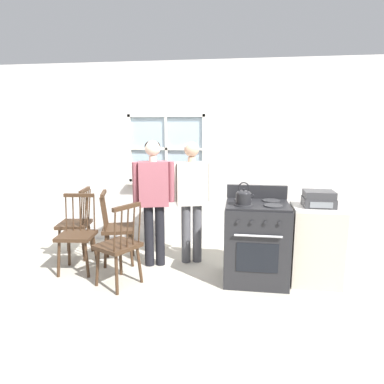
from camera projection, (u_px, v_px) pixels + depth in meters
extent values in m
plane|color=#B2AD9E|center=(163.00, 282.00, 3.98)|extent=(16.00, 16.00, 0.00)
cube|color=white|center=(56.00, 154.00, 5.36)|extent=(2.37, 0.06, 2.70)
cube|color=white|center=(306.00, 157.00, 4.84)|extent=(2.86, 0.06, 2.70)
cube|color=white|center=(167.00, 212.00, 5.28)|extent=(1.16, 0.06, 0.95)
cube|color=white|center=(166.00, 88.00, 4.93)|extent=(1.16, 0.06, 0.74)
cube|color=silver|center=(166.00, 184.00, 5.12)|extent=(1.22, 0.10, 0.03)
cube|color=#9EB7C6|center=(167.00, 149.00, 5.11)|extent=(1.10, 0.01, 0.95)
cube|color=silver|center=(166.00, 149.00, 5.08)|extent=(0.04, 0.02, 1.01)
cube|color=silver|center=(166.00, 149.00, 5.08)|extent=(1.16, 0.02, 0.04)
cube|color=silver|center=(130.00, 148.00, 5.16)|extent=(0.04, 0.03, 1.01)
cube|color=silver|center=(204.00, 149.00, 5.00)|extent=(0.04, 0.03, 1.01)
cube|color=silver|center=(166.00, 115.00, 4.99)|extent=(1.16, 0.03, 0.04)
cube|color=silver|center=(167.00, 181.00, 5.17)|extent=(1.16, 0.03, 0.04)
cube|color=#3D2819|center=(76.00, 236.00, 4.20)|extent=(0.46, 0.44, 0.04)
cylinder|color=#3D2819|center=(59.00, 259.00, 4.09)|extent=(0.07, 0.07, 0.44)
cylinder|color=#3D2819|center=(87.00, 259.00, 4.08)|extent=(0.07, 0.07, 0.44)
cylinder|color=#3D2819|center=(69.00, 250.00, 4.40)|extent=(0.07, 0.07, 0.44)
cylinder|color=#3D2819|center=(95.00, 250.00, 4.39)|extent=(0.07, 0.07, 0.44)
cylinder|color=#3D2819|center=(66.00, 214.00, 4.33)|extent=(0.02, 0.07, 0.46)
cylinder|color=#3D2819|center=(73.00, 214.00, 4.32)|extent=(0.02, 0.07, 0.46)
cylinder|color=#3D2819|center=(80.00, 214.00, 4.32)|extent=(0.02, 0.07, 0.46)
cylinder|color=#3D2819|center=(87.00, 214.00, 4.32)|extent=(0.02, 0.07, 0.46)
cylinder|color=#3D2819|center=(94.00, 214.00, 4.31)|extent=(0.02, 0.07, 0.46)
cube|color=#3D2819|center=(79.00, 195.00, 4.27)|extent=(0.38, 0.08, 0.04)
cube|color=#3D2819|center=(74.00, 224.00, 4.69)|extent=(0.46, 0.47, 0.04)
cylinder|color=#3D2819|center=(68.00, 237.00, 4.90)|extent=(0.08, 0.07, 0.44)
cylinder|color=#3D2819|center=(59.00, 245.00, 4.57)|extent=(0.07, 0.08, 0.44)
cylinder|color=#3D2819|center=(90.00, 237.00, 4.91)|extent=(0.07, 0.08, 0.44)
cylinder|color=#3D2819|center=(83.00, 245.00, 4.57)|extent=(0.08, 0.07, 0.44)
cylinder|color=#3D2819|center=(89.00, 205.00, 4.83)|extent=(0.07, 0.03, 0.46)
cylinder|color=#3D2819|center=(88.00, 206.00, 4.74)|extent=(0.07, 0.03, 0.46)
cylinder|color=#3D2819|center=(86.00, 208.00, 4.65)|extent=(0.07, 0.03, 0.46)
cylinder|color=#3D2819|center=(84.00, 210.00, 4.56)|extent=(0.07, 0.03, 0.46)
cylinder|color=#3D2819|center=(81.00, 211.00, 4.47)|extent=(0.07, 0.03, 0.46)
cube|color=#3D2819|center=(85.00, 190.00, 4.60)|extent=(0.10, 0.38, 0.04)
cube|color=#3D2819|center=(118.00, 246.00, 3.84)|extent=(0.55, 0.56, 0.04)
cylinder|color=#3D2819|center=(121.00, 258.00, 4.12)|extent=(0.06, 0.09, 0.44)
cylinder|color=#3D2819|center=(98.00, 267.00, 3.85)|extent=(0.09, 0.06, 0.44)
cylinder|color=#3D2819|center=(139.00, 265.00, 3.93)|extent=(0.09, 0.06, 0.44)
cylinder|color=#3D2819|center=(117.00, 275.00, 3.66)|extent=(0.06, 0.09, 0.44)
cylinder|color=#3D2819|center=(139.00, 225.00, 3.84)|extent=(0.07, 0.05, 0.46)
cylinder|color=#3D2819|center=(134.00, 227.00, 3.77)|extent=(0.07, 0.05, 0.46)
cylinder|color=#3D2819|center=(127.00, 229.00, 3.70)|extent=(0.07, 0.05, 0.46)
cylinder|color=#3D2819|center=(121.00, 231.00, 3.63)|extent=(0.07, 0.05, 0.46)
cylinder|color=#3D2819|center=(115.00, 233.00, 3.56)|extent=(0.07, 0.05, 0.46)
cube|color=#3D2819|center=(127.00, 207.00, 3.66)|extent=(0.22, 0.35, 0.04)
cube|color=#3D2819|center=(118.00, 228.00, 4.50)|extent=(0.50, 0.52, 0.04)
cylinder|color=#3D2819|center=(131.00, 250.00, 4.40)|extent=(0.08, 0.07, 0.44)
cylinder|color=#3D2819|center=(132.00, 241.00, 4.73)|extent=(0.07, 0.08, 0.44)
cylinder|color=#3D2819|center=(106.00, 251.00, 4.35)|extent=(0.07, 0.08, 0.44)
cylinder|color=#3D2819|center=(108.00, 242.00, 4.68)|extent=(0.08, 0.07, 0.44)
cylinder|color=#3D2819|center=(103.00, 216.00, 4.25)|extent=(0.07, 0.04, 0.46)
cylinder|color=#3D2819|center=(104.00, 214.00, 4.34)|extent=(0.07, 0.04, 0.46)
cylinder|color=#3D2819|center=(104.00, 212.00, 4.43)|extent=(0.07, 0.04, 0.46)
cylinder|color=#3D2819|center=(105.00, 210.00, 4.52)|extent=(0.07, 0.04, 0.46)
cylinder|color=#3D2819|center=(106.00, 209.00, 4.60)|extent=(0.07, 0.04, 0.46)
cube|color=#3D2819|center=(103.00, 194.00, 4.38)|extent=(0.15, 0.38, 0.04)
cylinder|color=black|center=(149.00, 236.00, 4.40)|extent=(0.12, 0.12, 0.80)
cylinder|color=black|center=(160.00, 235.00, 4.42)|extent=(0.12, 0.12, 0.80)
cube|color=#934C56|center=(153.00, 184.00, 4.28)|extent=(0.41, 0.30, 0.56)
cylinder|color=#934C56|center=(135.00, 183.00, 4.22)|extent=(0.10, 0.13, 0.52)
cylinder|color=#934C56|center=(171.00, 182.00, 4.29)|extent=(0.10, 0.13, 0.52)
cylinder|color=beige|center=(153.00, 159.00, 4.22)|extent=(0.10, 0.10, 0.07)
sphere|color=beige|center=(153.00, 148.00, 4.20)|extent=(0.19, 0.19, 0.19)
ellipsoid|color=black|center=(153.00, 147.00, 4.21)|extent=(0.20, 0.20, 0.16)
cylinder|color=#4C4C51|center=(186.00, 234.00, 4.51)|extent=(0.12, 0.12, 0.78)
cylinder|color=#4C4C51|center=(197.00, 233.00, 4.53)|extent=(0.12, 0.12, 0.78)
cube|color=beige|center=(192.00, 184.00, 4.39)|extent=(0.43, 0.31, 0.55)
cylinder|color=beige|center=(174.00, 182.00, 4.34)|extent=(0.10, 0.13, 0.51)
cylinder|color=beige|center=(210.00, 182.00, 4.40)|extent=(0.10, 0.13, 0.51)
cylinder|color=tan|center=(192.00, 160.00, 4.34)|extent=(0.10, 0.10, 0.07)
sphere|color=tan|center=(192.00, 149.00, 4.31)|extent=(0.19, 0.19, 0.19)
ellipsoid|color=silver|center=(191.00, 148.00, 4.32)|extent=(0.19, 0.19, 0.15)
cube|color=#232326|center=(256.00, 243.00, 3.97)|extent=(0.72, 0.64, 0.90)
cube|color=black|center=(258.00, 204.00, 3.88)|extent=(0.70, 0.61, 0.02)
cylinder|color=#2D2D30|center=(243.00, 205.00, 3.77)|extent=(0.20, 0.20, 0.02)
cylinder|color=#2D2D30|center=(273.00, 206.00, 3.73)|extent=(0.20, 0.20, 0.02)
cylinder|color=#2D2D30|center=(243.00, 200.00, 4.02)|extent=(0.20, 0.20, 0.02)
cylinder|color=#2D2D30|center=(271.00, 201.00, 3.98)|extent=(0.20, 0.20, 0.02)
cube|color=#232326|center=(257.00, 192.00, 4.14)|extent=(0.72, 0.06, 0.16)
cube|color=black|center=(257.00, 258.00, 3.66)|extent=(0.45, 0.01, 0.32)
cylinder|color=silver|center=(258.00, 236.00, 3.59)|extent=(0.50, 0.02, 0.02)
cylinder|color=#232326|center=(238.00, 222.00, 3.61)|extent=(0.04, 0.02, 0.04)
cylinder|color=#232326|center=(252.00, 222.00, 3.59)|extent=(0.04, 0.02, 0.04)
cylinder|color=#232326|center=(266.00, 223.00, 3.57)|extent=(0.04, 0.02, 0.04)
cylinder|color=#232326|center=(280.00, 223.00, 3.55)|extent=(0.04, 0.02, 0.04)
cylinder|color=black|center=(243.00, 199.00, 3.76)|extent=(0.17, 0.17, 0.12)
ellipsoid|color=black|center=(244.00, 193.00, 3.75)|extent=(0.16, 0.16, 0.07)
sphere|color=black|center=(244.00, 189.00, 3.74)|extent=(0.03, 0.03, 0.03)
cylinder|color=black|center=(251.00, 197.00, 3.75)|extent=(0.08, 0.03, 0.07)
torus|color=black|center=(244.00, 188.00, 3.74)|extent=(0.12, 0.01, 0.12)
cylinder|color=beige|center=(147.00, 180.00, 5.14)|extent=(0.15, 0.15, 0.09)
cylinder|color=#33261C|center=(147.00, 177.00, 5.13)|extent=(0.14, 0.14, 0.01)
cone|color=#388447|center=(148.00, 169.00, 5.11)|extent=(0.07, 0.05, 0.25)
cone|color=#388447|center=(147.00, 173.00, 5.14)|extent=(0.05, 0.06, 0.12)
cone|color=#388447|center=(145.00, 168.00, 5.10)|extent=(0.11, 0.07, 0.25)
cone|color=#388447|center=(147.00, 173.00, 5.10)|extent=(0.04, 0.05, 0.11)
cube|color=beige|center=(315.00, 246.00, 3.93)|extent=(0.55, 0.50, 0.87)
cube|color=beige|center=(318.00, 208.00, 3.84)|extent=(0.55, 0.50, 0.03)
cube|color=#38383A|center=(319.00, 202.00, 3.81)|extent=(0.34, 0.28, 0.10)
cube|color=#38383A|center=(319.00, 194.00, 3.79)|extent=(0.32, 0.27, 0.08)
cube|color=gray|center=(321.00, 205.00, 3.67)|extent=(0.24, 0.01, 0.06)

